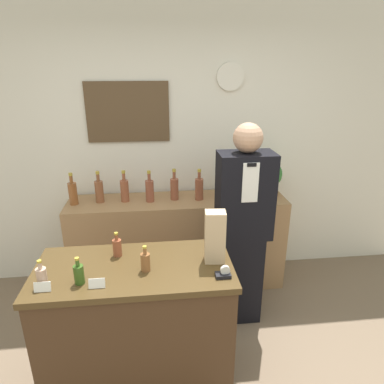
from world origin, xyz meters
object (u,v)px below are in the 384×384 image
at_px(shopkeeper, 243,229).
at_px(potted_plant, 268,177).
at_px(paper_bag, 215,237).
at_px(tape_dispenser, 224,273).

relative_size(shopkeeper, potted_plant, 5.01).
bearing_deg(shopkeeper, potted_plant, 56.69).
relative_size(shopkeeper, paper_bag, 5.15).
bearing_deg(tape_dispenser, shopkeeper, 67.93).
bearing_deg(tape_dispenser, paper_bag, 97.66).
xyz_separation_m(shopkeeper, tape_dispenser, (-0.33, -0.80, 0.13)).
bearing_deg(shopkeeper, paper_bag, -119.27).
relative_size(shopkeeper, tape_dispenser, 19.34).
height_order(potted_plant, tape_dispenser, potted_plant).
xyz_separation_m(paper_bag, tape_dispenser, (0.02, -0.18, -0.15)).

